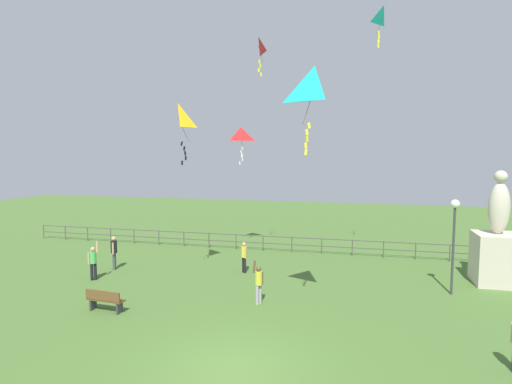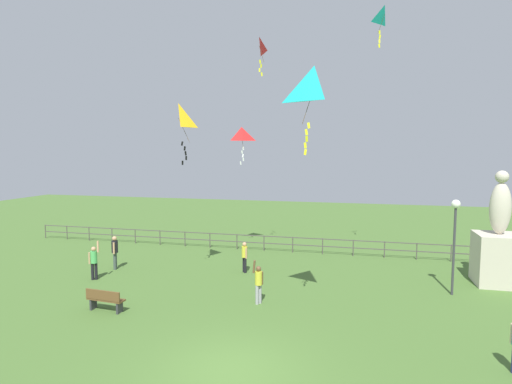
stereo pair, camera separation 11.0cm
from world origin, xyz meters
TOP-DOWN VIEW (x-y plane):
  - ground_plane at (0.00, 0.00)m, footprint 80.00×80.00m
  - statue_monument at (9.47, 10.21)m, footprint 1.89×1.89m
  - lamppost at (7.22, 8.19)m, footprint 0.36×0.36m
  - park_bench at (-5.89, 2.98)m, footprint 1.53×0.54m
  - person_1 at (-8.73, 6.37)m, footprint 0.49×0.31m
  - person_2 at (-8.80, 8.21)m, footprint 0.32×0.49m
  - person_3 at (-0.46, 5.18)m, footprint 0.39×0.40m
  - person_4 at (-2.17, 9.24)m, footprint 0.34×0.37m
  - kite_0 at (1.77, 3.86)m, footprint 1.36×1.26m
  - kite_1 at (-3.64, 13.90)m, footprint 1.16×0.91m
  - kite_2 at (-4.84, 7.58)m, footprint 1.18×1.00m
  - kite_3 at (4.34, 12.29)m, footprint 0.84×0.93m
  - kite_4 at (-2.02, 11.68)m, footprint 0.71×0.98m
  - waterfront_railing at (-0.38, 14.00)m, footprint 36.04×0.06m

SIDE VIEW (x-z plane):
  - ground_plane at x=0.00m, z-range 0.00..0.00m
  - park_bench at x=-5.89m, z-range 0.04..0.89m
  - waterfront_railing at x=-0.38m, z-range 0.16..1.11m
  - person_4 at x=-2.17m, z-range 0.12..1.66m
  - person_3 at x=-0.46m, z-range 0.00..1.79m
  - person_1 at x=-8.73m, z-range 0.00..1.86m
  - person_2 at x=-8.80m, z-range 0.13..1.84m
  - statue_monument at x=9.47m, z-range -1.00..4.19m
  - lamppost at x=7.22m, z-range 0.95..5.00m
  - kite_1 at x=-3.64m, z-range 5.87..8.09m
  - kite_2 at x=-4.84m, z-range 6.10..8.84m
  - kite_0 at x=1.77m, z-range 6.65..9.55m
  - kite_4 at x=-2.02m, z-range 10.56..12.59m
  - kite_3 at x=4.34m, z-range 11.83..13.88m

